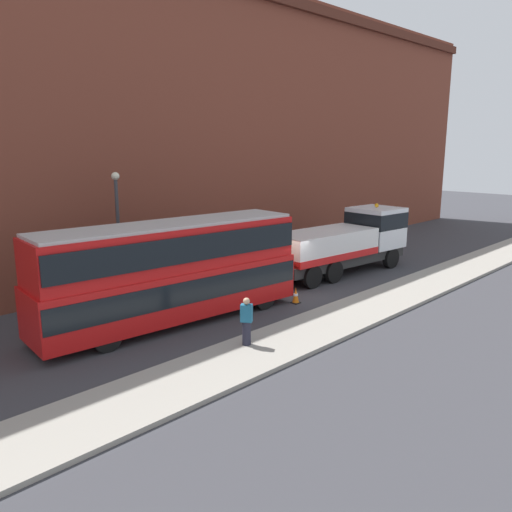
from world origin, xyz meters
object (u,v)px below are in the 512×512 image
double_decker_bus (172,268)px  street_lamp (118,225)px  traffic_cone_near_bus (296,296)px  recovery_tow_truck (345,241)px  pedestrian_onlooker (247,322)px

double_decker_bus → street_lamp: 4.39m
double_decker_bus → traffic_cone_near_bus: double_decker_bus is taller
recovery_tow_truck → pedestrian_onlooker: (-11.53, -3.99, -0.77)m
traffic_cone_near_bus → street_lamp: bearing=130.8°
traffic_cone_near_bus → pedestrian_onlooker: bearing=-157.2°
double_decker_bus → pedestrian_onlooker: size_ratio=6.54×
pedestrian_onlooker → street_lamp: bearing=55.8°
recovery_tow_truck → pedestrian_onlooker: size_ratio=5.98×
pedestrian_onlooker → street_lamp: size_ratio=0.29×
recovery_tow_truck → street_lamp: street_lamp is taller
recovery_tow_truck → street_lamp: 12.41m
recovery_tow_truck → street_lamp: size_ratio=1.75×
recovery_tow_truck → double_decker_bus: size_ratio=0.91×
double_decker_bus → street_lamp: bearing=92.7°
street_lamp → traffic_cone_near_bus: bearing=-49.2°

